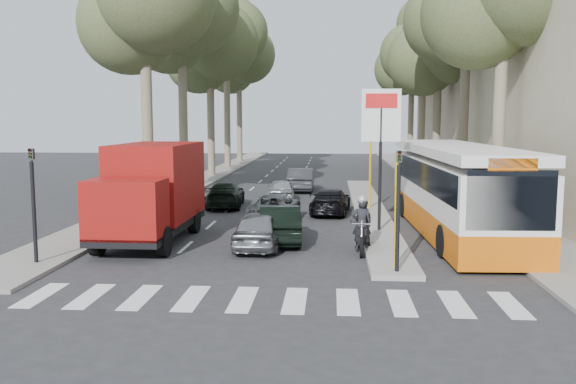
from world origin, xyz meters
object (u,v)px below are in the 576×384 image
object	(u,v)px
motorcycle	(362,225)
red_truck	(152,190)
silver_hatchback	(260,229)
city_bus	(455,187)
dark_hatchback	(279,224)

from	to	relation	value
motorcycle	red_truck	bearing A→B (deg)	174.38
silver_hatchback	city_bus	xyz separation A→B (m)	(7.30, 3.24, 1.17)
dark_hatchback	city_bus	size ratio (longest dim) A/B	0.31
city_bus	motorcycle	size ratio (longest dim) A/B	5.83
dark_hatchback	red_truck	distance (m)	4.80
silver_hatchback	motorcycle	xyz separation A→B (m)	(3.51, -0.24, 0.22)
city_bus	motorcycle	bearing A→B (deg)	-139.48
dark_hatchback	motorcycle	world-z (taller)	motorcycle
dark_hatchback	motorcycle	size ratio (longest dim) A/B	1.80
dark_hatchback	red_truck	xyz separation A→B (m)	(-4.64, -0.20, 1.20)
city_bus	motorcycle	xyz separation A→B (m)	(-3.79, -3.48, -0.95)
silver_hatchback	motorcycle	size ratio (longest dim) A/B	1.69
silver_hatchback	red_truck	world-z (taller)	red_truck
red_truck	city_bus	distance (m)	11.58
motorcycle	city_bus	bearing A→B (deg)	45.38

